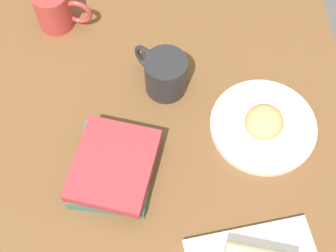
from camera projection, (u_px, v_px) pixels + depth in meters
dining_table at (161, 148)px, 104.79cm from camera, size 110.00×90.00×4.00cm
round_plate at (263, 126)px, 104.31cm from camera, size 23.59×23.59×1.40cm
scone_pastry at (264, 122)px, 100.84cm from camera, size 11.74×11.78×5.57cm
book_stack at (114, 167)px, 97.09cm from camera, size 23.11×20.69×6.40cm
coffee_mug at (165, 74)px, 105.63cm from camera, size 12.68×11.76×9.82cm
second_mug at (55, 9)px, 114.18cm from camera, size 8.75×13.95×10.20cm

